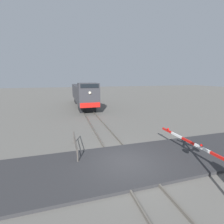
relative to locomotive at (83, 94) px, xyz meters
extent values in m
plane|color=#605E59|center=(0.00, -20.26, -2.14)|extent=(160.00, 160.00, 0.00)
cube|color=#59544C|center=(-0.72, -20.26, -2.07)|extent=(0.08, 80.00, 0.15)
cube|color=#59544C|center=(0.72, -20.26, -2.07)|extent=(0.08, 80.00, 0.15)
cube|color=#2D2D30|center=(0.00, -20.26, -2.06)|extent=(36.00, 4.61, 0.16)
cube|color=black|center=(0.00, -3.94, -1.62)|extent=(2.35, 3.20, 1.05)
cube|color=black|center=(0.00, 4.41, -1.62)|extent=(2.35, 3.20, 1.05)
cube|color=#333338|center=(0.00, 0.23, 0.17)|extent=(2.76, 15.19, 2.52)
cube|color=#333338|center=(0.00, -6.09, 1.75)|extent=(2.70, 2.54, 0.63)
cube|color=black|center=(0.00, -7.39, 1.75)|extent=(2.35, 0.06, 0.50)
cube|color=red|center=(0.00, -7.40, -0.74)|extent=(2.62, 0.08, 0.64)
sphere|color=#F2EACC|center=(0.00, -7.41, 0.86)|extent=(0.36, 0.36, 0.36)
cube|color=red|center=(4.03, -22.68, -1.09)|extent=(0.10, 1.09, 0.14)
cube|color=white|center=(4.03, -21.59, -1.09)|extent=(0.10, 1.09, 0.14)
cube|color=red|center=(4.03, -20.50, -1.09)|extent=(0.10, 1.09, 0.14)
cube|color=white|center=(4.03, -19.41, -1.09)|extent=(0.10, 1.09, 0.14)
cube|color=red|center=(4.03, -18.32, -1.09)|extent=(0.10, 1.09, 0.14)
sphere|color=red|center=(4.03, -21.52, -0.95)|extent=(0.14, 0.14, 0.14)
sphere|color=red|center=(4.03, -18.41, -0.95)|extent=(0.14, 0.14, 0.14)
cylinder|color=#4C4742|center=(-2.70, -19.45, -1.67)|extent=(0.08, 0.08, 0.95)
cylinder|color=#4C4742|center=(-2.70, -16.28, -1.67)|extent=(0.08, 0.08, 0.95)
cylinder|color=#4C4742|center=(-2.70, -17.86, -1.23)|extent=(0.06, 3.17, 0.06)
cylinder|color=#4C4742|center=(-2.70, -17.86, -1.62)|extent=(0.06, 3.17, 0.06)
camera|label=1|loc=(-3.28, -28.31, 2.81)|focal=26.15mm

